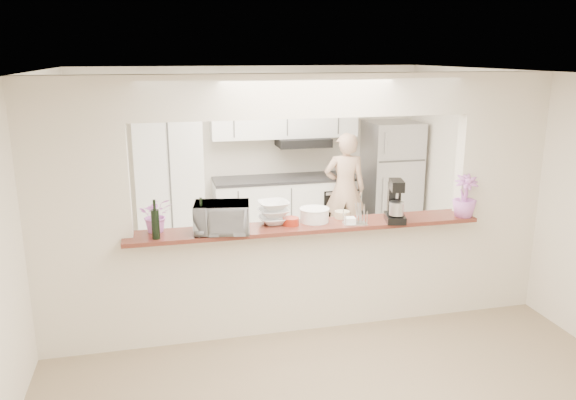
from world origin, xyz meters
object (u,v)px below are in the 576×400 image
object	(u,v)px
refrigerator	(391,179)
stand_mixer	(395,203)
person	(345,190)
toaster_oven	(222,218)

from	to	relation	value
refrigerator	stand_mixer	bearing A→B (deg)	-113.06
stand_mixer	person	world-z (taller)	person
toaster_oven	person	distance (m)	3.16
toaster_oven	refrigerator	bearing A→B (deg)	52.97
refrigerator	toaster_oven	distance (m)	3.99
refrigerator	toaster_oven	xyz separation A→B (m)	(-2.86, -2.75, 0.38)
person	stand_mixer	bearing A→B (deg)	92.95
person	toaster_oven	bearing A→B (deg)	60.82
toaster_oven	person	world-z (taller)	person
refrigerator	stand_mixer	world-z (taller)	refrigerator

